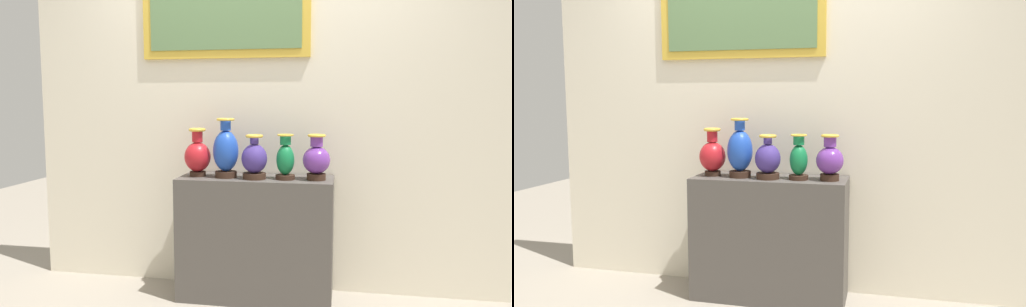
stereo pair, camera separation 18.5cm
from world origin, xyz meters
TOP-DOWN VIEW (x-y plane):
  - ground_plane at (0.00, 0.00)m, footprint 9.48×9.48m
  - display_shelf at (0.00, 0.00)m, footprint 1.06×0.40m
  - back_wall at (-0.01, 0.26)m, footprint 3.48×0.14m
  - vase_crimson at (-0.41, -0.02)m, footprint 0.18×0.18m
  - vase_sapphire at (-0.20, -0.04)m, footprint 0.17×0.17m
  - vase_indigo at (-0.00, -0.06)m, footprint 0.17×0.17m
  - vase_emerald at (0.21, -0.05)m, footprint 0.13×0.13m
  - vase_violet at (0.41, -0.03)m, footprint 0.18×0.18m

SIDE VIEW (x-z plane):
  - ground_plane at x=0.00m, z-range 0.00..0.00m
  - display_shelf at x=0.00m, z-range 0.00..0.86m
  - vase_indigo at x=0.00m, z-range 0.84..1.14m
  - vase_emerald at x=0.21m, z-range 0.84..1.14m
  - vase_violet at x=0.41m, z-range 0.84..1.15m
  - vase_crimson at x=-0.41m, z-range 0.83..1.17m
  - vase_sapphire at x=-0.20m, z-range 0.83..1.24m
  - back_wall at x=-0.01m, z-range 0.03..2.69m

